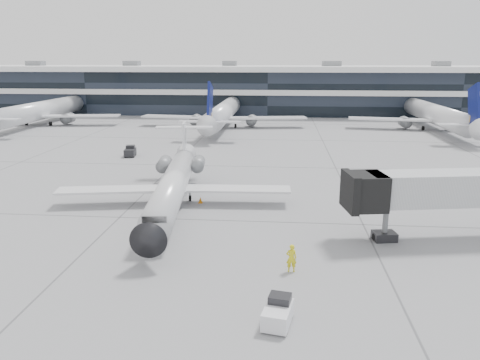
# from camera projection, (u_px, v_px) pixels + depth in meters

# --- Properties ---
(ground) EXTENTS (220.00, 220.00, 0.00)m
(ground) POSITION_uv_depth(u_px,v_px,m) (239.00, 221.00, 38.19)
(ground) COLOR gray
(ground) RESTS_ON ground
(terminal) EXTENTS (170.00, 22.00, 10.00)m
(terminal) POSITION_uv_depth(u_px,v_px,m) (269.00, 92.00, 116.00)
(terminal) COLOR black
(terminal) RESTS_ON ground
(bg_jet_left) EXTENTS (32.00, 40.00, 9.60)m
(bg_jet_left) POSITION_uv_depth(u_px,v_px,m) (44.00, 124.00, 95.11)
(bg_jet_left) COLOR silver
(bg_jet_left) RESTS_ON ground
(bg_jet_center) EXTENTS (32.00, 40.00, 9.60)m
(bg_jet_center) POSITION_uv_depth(u_px,v_px,m) (224.00, 126.00, 91.92)
(bg_jet_center) COLOR silver
(bg_jet_center) RESTS_ON ground
(bg_jet_right) EXTENTS (32.00, 40.00, 9.60)m
(bg_jet_right) POSITION_uv_depth(u_px,v_px,m) (433.00, 129.00, 88.46)
(bg_jet_right) COLOR silver
(bg_jet_right) RESTS_ON ground
(regional_jet) EXTENTS (21.10, 26.34, 6.08)m
(regional_jet) POSITION_uv_depth(u_px,v_px,m) (174.00, 182.00, 41.98)
(regional_jet) COLOR silver
(regional_jet) RESTS_ON ground
(jet_bridge) EXTENTS (16.15, 5.68, 5.19)m
(jet_bridge) POSITION_uv_depth(u_px,v_px,m) (467.00, 188.00, 33.67)
(jet_bridge) COLOR #B4B7B9
(jet_bridge) RESTS_ON ground
(ramp_worker) EXTENTS (0.70, 0.50, 1.81)m
(ramp_worker) POSITION_uv_depth(u_px,v_px,m) (291.00, 258.00, 28.87)
(ramp_worker) COLOR yellow
(ramp_worker) RESTS_ON ground
(baggage_tug) EXTENTS (1.66, 2.35, 1.37)m
(baggage_tug) POSITION_uv_depth(u_px,v_px,m) (278.00, 313.00, 23.20)
(baggage_tug) COLOR white
(baggage_tug) RESTS_ON ground
(traffic_cone) EXTENTS (0.40, 0.40, 0.58)m
(traffic_cone) POSITION_uv_depth(u_px,v_px,m) (200.00, 200.00, 42.90)
(traffic_cone) COLOR orange
(traffic_cone) RESTS_ON ground
(far_tug) EXTENTS (1.64, 2.43, 1.44)m
(far_tug) POSITION_uv_depth(u_px,v_px,m) (130.00, 152.00, 63.48)
(far_tug) COLOR black
(far_tug) RESTS_ON ground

